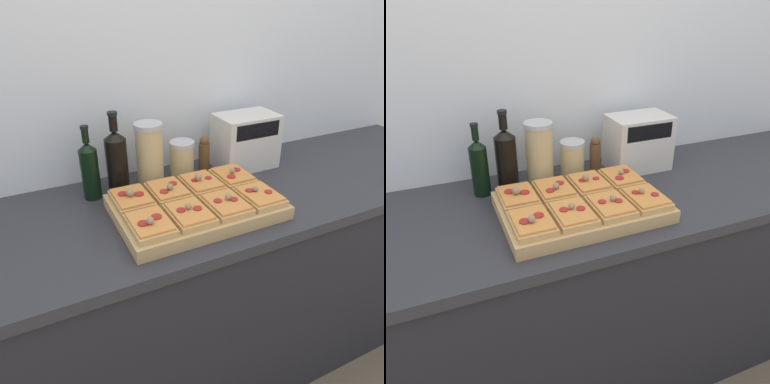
% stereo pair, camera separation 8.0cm
% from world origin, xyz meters
% --- Properties ---
extents(wall_back, '(6.00, 0.06, 2.50)m').
position_xyz_m(wall_back, '(0.00, 0.67, 1.25)').
color(wall_back, silver).
rests_on(wall_back, ground_plane).
extents(kitchen_counter, '(2.63, 0.67, 0.91)m').
position_xyz_m(kitchen_counter, '(0.00, 0.32, 0.45)').
color(kitchen_counter, '#232328').
rests_on(kitchen_counter, ground_plane).
extents(cutting_board, '(0.54, 0.36, 0.04)m').
position_xyz_m(cutting_board, '(-0.05, 0.24, 0.93)').
color(cutting_board, tan).
rests_on(cutting_board, kitchen_counter).
extents(pizza_slice_back_left, '(0.12, 0.16, 0.06)m').
position_xyz_m(pizza_slice_back_left, '(-0.25, 0.32, 0.97)').
color(pizza_slice_back_left, tan).
rests_on(pizza_slice_back_left, cutting_board).
extents(pizza_slice_back_midleft, '(0.12, 0.16, 0.05)m').
position_xyz_m(pizza_slice_back_midleft, '(-0.12, 0.32, 0.96)').
color(pizza_slice_back_midleft, tan).
rests_on(pizza_slice_back_midleft, cutting_board).
extents(pizza_slice_back_midright, '(0.12, 0.16, 0.05)m').
position_xyz_m(pizza_slice_back_midright, '(0.01, 0.32, 0.97)').
color(pizza_slice_back_midright, tan).
rests_on(pizza_slice_back_midright, cutting_board).
extents(pizza_slice_back_right, '(0.12, 0.16, 0.05)m').
position_xyz_m(pizza_slice_back_right, '(0.14, 0.32, 0.96)').
color(pizza_slice_back_right, tan).
rests_on(pizza_slice_back_right, cutting_board).
extents(pizza_slice_front_left, '(0.12, 0.16, 0.05)m').
position_xyz_m(pizza_slice_front_left, '(-0.25, 0.15, 0.96)').
color(pizza_slice_front_left, tan).
rests_on(pizza_slice_front_left, cutting_board).
extents(pizza_slice_front_midleft, '(0.12, 0.16, 0.05)m').
position_xyz_m(pizza_slice_front_midleft, '(-0.12, 0.15, 0.96)').
color(pizza_slice_front_midleft, tan).
rests_on(pizza_slice_front_midleft, cutting_board).
extents(pizza_slice_front_midright, '(0.12, 0.16, 0.05)m').
position_xyz_m(pizza_slice_front_midright, '(0.01, 0.15, 0.96)').
color(pizza_slice_front_midright, tan).
rests_on(pizza_slice_front_midright, cutting_board).
extents(pizza_slice_front_right, '(0.12, 0.16, 0.05)m').
position_xyz_m(pizza_slice_front_right, '(0.14, 0.15, 0.96)').
color(pizza_slice_front_right, tan).
rests_on(pizza_slice_front_right, cutting_board).
extents(olive_oil_bottle, '(0.06, 0.06, 0.27)m').
position_xyz_m(olive_oil_bottle, '(-0.34, 0.50, 1.02)').
color(olive_oil_bottle, black).
rests_on(olive_oil_bottle, kitchen_counter).
extents(wine_bottle, '(0.08, 0.08, 0.31)m').
position_xyz_m(wine_bottle, '(-0.24, 0.50, 1.03)').
color(wine_bottle, black).
rests_on(wine_bottle, kitchen_counter).
extents(grain_jar_tall, '(0.11, 0.11, 0.25)m').
position_xyz_m(grain_jar_tall, '(-0.12, 0.50, 1.03)').
color(grain_jar_tall, tan).
rests_on(grain_jar_tall, kitchen_counter).
extents(grain_jar_short, '(0.10, 0.10, 0.16)m').
position_xyz_m(grain_jar_short, '(0.02, 0.50, 0.99)').
color(grain_jar_short, tan).
rests_on(grain_jar_short, kitchen_counter).
extents(pepper_mill, '(0.05, 0.05, 0.16)m').
position_xyz_m(pepper_mill, '(0.12, 0.50, 0.99)').
color(pepper_mill, brown).
rests_on(pepper_mill, kitchen_counter).
extents(toaster_oven, '(0.28, 0.17, 0.23)m').
position_xyz_m(toaster_oven, '(0.31, 0.50, 1.02)').
color(toaster_oven, beige).
rests_on(toaster_oven, kitchen_counter).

